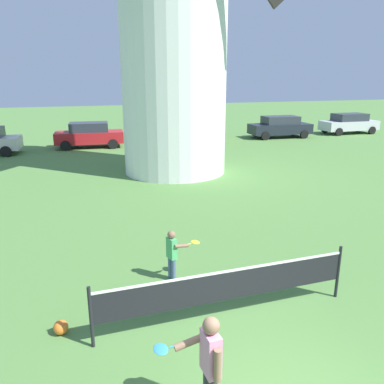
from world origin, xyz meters
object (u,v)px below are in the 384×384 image
player_far (173,252)px  parked_car_black (280,127)px  tennis_net (228,286)px  stray_ball (61,327)px  parked_car_red (89,135)px  player_near (209,362)px  parked_car_mustard (192,131)px  parked_car_silver (349,123)px

player_far → parked_car_black: (13.15, 17.64, 0.16)m
tennis_net → parked_car_black: (12.62, 19.36, 0.13)m
stray_ball → parked_car_red: 19.12m
tennis_net → player_far: 1.80m
parked_car_red → parked_car_black: bearing=-0.7°
player_near → parked_car_mustard: bearing=72.0°
player_far → parked_car_red: 17.81m
player_near → stray_ball: (-1.81, 2.37, -0.70)m
player_near → parked_car_black: (13.69, 21.22, -0.01)m
tennis_net → stray_ball: (-2.88, 0.52, -0.56)m
player_far → tennis_net: bearing=-73.0°
parked_car_silver → tennis_net: bearing=-134.0°
parked_car_mustard → parked_car_silver: (13.07, 0.25, 0.00)m
player_far → parked_car_mustard: 18.67m
stray_ball → parked_car_silver: bearing=41.1°
tennis_net → player_near: (-1.07, -1.85, 0.14)m
tennis_net → parked_car_black: parked_car_black is taller
stray_ball → parked_car_silver: (21.76, 19.01, 0.68)m
player_far → parked_car_black: size_ratio=0.25×
player_near → parked_car_silver: (19.95, 21.38, -0.01)m
parked_car_red → parked_car_silver: same height
stray_ball → parked_car_black: bearing=50.6°
player_near → stray_ball: 3.06m
parked_car_black → parked_car_silver: same height
stray_ball → parked_car_red: bearing=84.1°
tennis_net → parked_car_black: 23.11m
player_far → parked_car_mustard: parked_car_mustard is taller
player_near → parked_car_mustard: size_ratio=0.36×
player_far → parked_car_red: (-0.40, 17.80, 0.16)m
parked_car_red → tennis_net: bearing=-87.3°
player_near → parked_car_silver: 29.25m
player_near → player_far: bearing=81.4°
parked_car_mustard → parked_car_black: 6.81m
stray_ball → parked_car_red: size_ratio=0.06×
parked_car_mustard → parked_car_red: bearing=178.0°
parked_car_mustard → parked_car_silver: bearing=1.1°
player_near → player_far: (0.54, 3.58, -0.17)m
parked_car_mustard → player_far: bearing=-109.8°
stray_ball → tennis_net: bearing=-10.1°
parked_car_mustard → parked_car_silver: 13.07m
player_near → parked_car_mustard: (6.88, 21.14, -0.01)m
stray_ball → parked_car_mustard: (8.69, 18.77, 0.68)m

